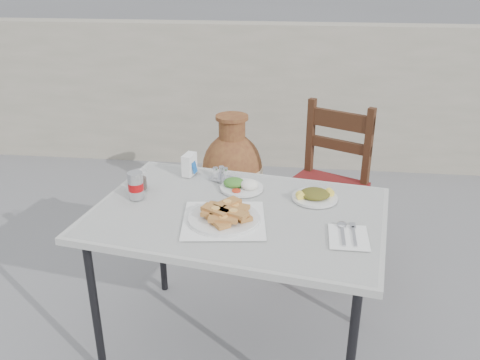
# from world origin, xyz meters

# --- Properties ---
(cafe_table) EXTENTS (1.32, 1.00, 0.73)m
(cafe_table) POSITION_xyz_m (-0.12, 0.11, 0.68)
(cafe_table) COLOR black
(cafe_table) RESTS_ON ground
(pide_plate) EXTENTS (0.36, 0.36, 0.07)m
(pide_plate) POSITION_xyz_m (-0.16, 0.01, 0.76)
(pide_plate) COLOR white
(pide_plate) RESTS_ON cafe_table
(salad_rice_plate) EXTENTS (0.20, 0.20, 0.05)m
(salad_rice_plate) POSITION_xyz_m (-0.13, 0.32, 0.75)
(salad_rice_plate) COLOR silver
(salad_rice_plate) RESTS_ON cafe_table
(salad_chopped_plate) EXTENTS (0.20, 0.20, 0.04)m
(salad_chopped_plate) POSITION_xyz_m (0.20, 0.25, 0.75)
(salad_chopped_plate) COLOR silver
(salad_chopped_plate) RESTS_ON cafe_table
(soda_can) EXTENTS (0.07, 0.07, 0.12)m
(soda_can) POSITION_xyz_m (-0.57, 0.17, 0.79)
(soda_can) COLOR silver
(soda_can) RESTS_ON cafe_table
(cola_glass) EXTENTS (0.06, 0.06, 0.09)m
(cola_glass) POSITION_xyz_m (-0.58, 0.27, 0.77)
(cola_glass) COLOR white
(cola_glass) RESTS_ON cafe_table
(napkin_holder) EXTENTS (0.07, 0.09, 0.10)m
(napkin_holder) POSITION_xyz_m (-0.40, 0.45, 0.78)
(napkin_holder) COLOR white
(napkin_holder) RESTS_ON cafe_table
(condiment_caddy) EXTENTS (0.11, 0.11, 0.07)m
(condiment_caddy) POSITION_xyz_m (-0.24, 0.41, 0.75)
(condiment_caddy) COLOR silver
(condiment_caddy) RESTS_ON cafe_table
(cutlery_napkin) EXTENTS (0.15, 0.20, 0.01)m
(cutlery_napkin) POSITION_xyz_m (0.32, -0.05, 0.73)
(cutlery_napkin) COLOR white
(cutlery_napkin) RESTS_ON cafe_table
(chair) EXTENTS (0.56, 0.56, 0.94)m
(chair) POSITION_xyz_m (0.29, 0.94, 0.49)
(chair) COLOR #34170E
(chair) RESTS_ON ground
(terracotta_urn) EXTENTS (0.42, 0.42, 0.74)m
(terracotta_urn) POSITION_xyz_m (-0.32, 1.44, 0.34)
(terracotta_urn) COLOR brown
(terracotta_urn) RESTS_ON ground
(back_wall) EXTENTS (6.00, 0.25, 1.20)m
(back_wall) POSITION_xyz_m (0.00, 2.50, 0.60)
(back_wall) COLOR #AA9E8E
(back_wall) RESTS_ON ground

